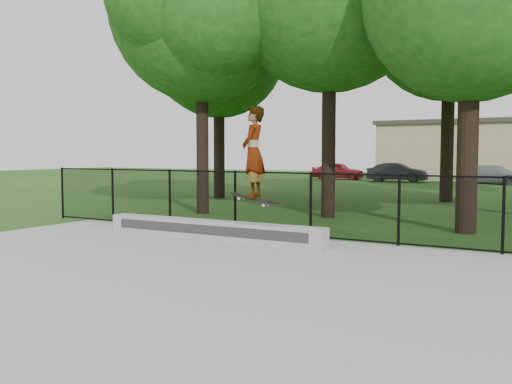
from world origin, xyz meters
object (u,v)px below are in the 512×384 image
car_c (495,175)px  car_a (338,171)px  car_b (397,172)px  grind_ledge (211,230)px  skater_airborne (253,153)px

car_c → car_a: bearing=104.8°
car_a → car_b: car_a is taller
grind_ledge → car_a: size_ratio=1.46×
grind_ledge → car_c: bearing=85.2°
car_b → skater_airborne: size_ratio=1.71×
car_a → car_b: 4.96m
car_b → car_c: size_ratio=0.95×
car_c → grind_ledge: bearing=-166.3°
car_b → car_c: 6.09m
car_a → skater_airborne: size_ratio=1.82×
car_a → car_c: (10.84, -0.69, -0.06)m
car_a → skater_airborne: 30.52m
car_a → skater_airborne: skater_airborne is taller
car_b → skater_airborne: bearing=-174.5°
grind_ledge → skater_airborne: (1.16, -0.10, 1.71)m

